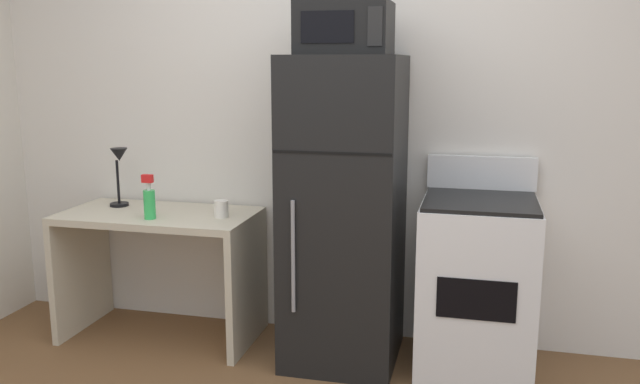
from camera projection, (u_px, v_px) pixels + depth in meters
name	position (u px, v px, depth m)	size (l,w,h in m)	color
wall_back_white	(347.00, 115.00, 3.73)	(5.00, 0.10, 2.60)	silver
desk	(160.00, 251.00, 3.78)	(1.11, 0.58, 0.75)	beige
desk_lamp	(119.00, 167.00, 3.84)	(0.14, 0.12, 0.35)	black
spray_bottle	(149.00, 201.00, 3.57)	(0.06, 0.06, 0.25)	green
coffee_mug	(221.00, 209.00, 3.61)	(0.08, 0.08, 0.10)	white
refrigerator	(344.00, 212.00, 3.45)	(0.59, 0.65, 1.63)	black
microwave	(345.00, 29.00, 3.24)	(0.46, 0.35, 0.26)	black
oven_range	(476.00, 285.00, 3.37)	(0.58, 0.61, 1.10)	white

